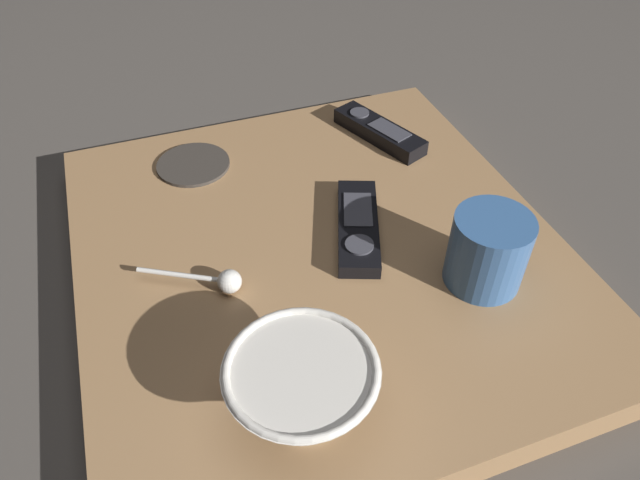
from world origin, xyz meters
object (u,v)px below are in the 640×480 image
(drink_coaster, at_px, (193,164))
(cereal_bowl, at_px, (302,387))
(teaspoon, at_px, (223,280))
(coffee_mug, at_px, (488,251))
(tv_remote_far, at_px, (379,131))
(tv_remote_near, at_px, (358,226))

(drink_coaster, bearing_deg, cereal_bowl, -176.98)
(teaspoon, height_order, drink_coaster, teaspoon)
(coffee_mug, height_order, teaspoon, coffee_mug)
(tv_remote_far, bearing_deg, teaspoon, 127.27)
(teaspoon, xyz_separation_m, tv_remote_far, (0.23, -0.30, -0.00))
(teaspoon, distance_m, drink_coaster, 0.25)
(cereal_bowl, xyz_separation_m, teaspoon, (0.18, 0.04, -0.03))
(tv_remote_far, xyz_separation_m, drink_coaster, (0.02, 0.28, -0.01))
(cereal_bowl, distance_m, coffee_mug, 0.27)
(teaspoon, xyz_separation_m, tv_remote_near, (0.04, -0.18, -0.00))
(cereal_bowl, bearing_deg, tv_remote_far, -32.83)
(cereal_bowl, distance_m, tv_remote_near, 0.26)
(cereal_bowl, bearing_deg, tv_remote_near, -34.32)
(tv_remote_near, bearing_deg, cereal_bowl, 145.68)
(cereal_bowl, relative_size, drink_coaster, 1.36)
(coffee_mug, height_order, tv_remote_near, coffee_mug)
(tv_remote_near, height_order, tv_remote_far, tv_remote_far)
(coffee_mug, distance_m, tv_remote_far, 0.31)
(drink_coaster, bearing_deg, teaspoon, 177.01)
(cereal_bowl, relative_size, coffee_mug, 1.59)
(coffee_mug, height_order, drink_coaster, coffee_mug)
(cereal_bowl, bearing_deg, coffee_mug, -69.91)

